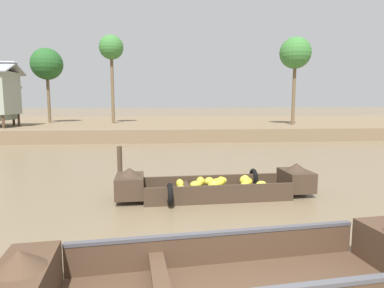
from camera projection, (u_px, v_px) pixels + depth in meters
The scene contains 8 objects.
ground_plane at pixel (184, 163), 13.13m from camera, with size 300.00×300.00×0.00m, color #726047.
riverbank_strip at pixel (172, 125), 29.57m from camera, with size 160.00×20.00×0.81m, color #756047.
banana_boat at pixel (216, 186), 8.42m from camera, with size 5.11×2.00×0.84m.
viewer_boat at pixel (234, 279), 4.00m from camera, with size 5.53×2.02×0.87m.
palm_tree_near at pixel (111, 49), 25.26m from camera, with size 1.88×1.88×6.84m.
palm_tree_mid at pixel (295, 54), 23.58m from camera, with size 2.26×2.26×6.34m.
palm_tree_far at pixel (47, 64), 26.05m from camera, with size 2.50×2.50×5.95m.
mooring_post at pixel (120, 167), 9.37m from camera, with size 0.14×0.14×1.20m, color #423323.
Camera 1 is at (-0.81, -2.91, 2.44)m, focal length 30.49 mm.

